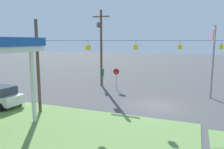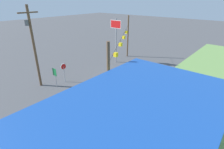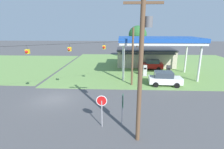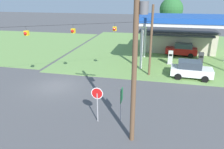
# 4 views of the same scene
# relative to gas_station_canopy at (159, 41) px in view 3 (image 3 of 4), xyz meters

# --- Properties ---
(ground_plane) EXTENTS (160.00, 160.00, 0.00)m
(ground_plane) POSITION_rel_gas_station_canopy_xyz_m (-12.43, -9.47, -5.35)
(ground_plane) COLOR #4C4C4F
(grass_verge_station_corner) EXTENTS (36.00, 28.00, 0.04)m
(grass_verge_station_corner) POSITION_rel_gas_station_canopy_xyz_m (2.00, 7.76, -5.33)
(grass_verge_station_corner) COLOR #6B934C
(grass_verge_station_corner) RESTS_ON ground
(grass_verge_opposite_corner) EXTENTS (24.00, 24.00, 0.04)m
(grass_verge_opposite_corner) POSITION_rel_gas_station_canopy_xyz_m (-28.43, 6.53, -5.33)
(grass_verge_opposite_corner) COLOR #6B934C
(grass_verge_opposite_corner) RESTS_ON ground
(gas_station_canopy) EXTENTS (11.64, 6.52, 5.86)m
(gas_station_canopy) POSITION_rel_gas_station_canopy_xyz_m (0.00, 0.00, 0.00)
(gas_station_canopy) COLOR silver
(gas_station_canopy) RESTS_ON ground
(gas_station_store) EXTENTS (10.91, 6.47, 3.27)m
(gas_station_store) POSITION_rel_gas_station_canopy_xyz_m (-0.76, 7.74, -3.69)
(gas_station_store) COLOR #B2A893
(gas_station_store) RESTS_ON ground
(fuel_pump_near) EXTENTS (0.71, 0.56, 1.71)m
(fuel_pump_near) POSITION_rel_gas_station_canopy_xyz_m (-1.76, -0.00, -4.53)
(fuel_pump_near) COLOR gray
(fuel_pump_near) RESTS_ON ground
(fuel_pump_far) EXTENTS (0.71, 0.56, 1.71)m
(fuel_pump_far) POSITION_rel_gas_station_canopy_xyz_m (1.76, -0.00, -4.53)
(fuel_pump_far) COLOR gray
(fuel_pump_far) RESTS_ON ground
(car_at_pumps_front) EXTENTS (4.21, 2.29, 1.82)m
(car_at_pumps_front) POSITION_rel_gas_station_canopy_xyz_m (0.16, -4.38, -4.42)
(car_at_pumps_front) COLOR white
(car_at_pumps_front) RESTS_ON ground
(car_at_pumps_rear) EXTENTS (4.31, 2.36, 1.80)m
(car_at_pumps_rear) POSITION_rel_gas_station_canopy_xyz_m (-0.12, 4.38, -4.42)
(car_at_pumps_rear) COLOR #AD1414
(car_at_pumps_rear) RESTS_ON ground
(stop_sign_roadside) EXTENTS (0.80, 0.08, 2.50)m
(stop_sign_roadside) POSITION_rel_gas_station_canopy_xyz_m (-6.87, -14.40, -3.53)
(stop_sign_roadside) COLOR #99999E
(stop_sign_roadside) RESTS_ON ground
(route_sign) EXTENTS (0.10, 0.70, 2.40)m
(route_sign) POSITION_rel_gas_station_canopy_xyz_m (-5.33, -14.03, -3.64)
(route_sign) COLOR gray
(route_sign) RESTS_ON ground
(utility_pole_main) EXTENTS (2.20, 0.44, 9.36)m
(utility_pole_main) POSITION_rel_gas_station_canopy_xyz_m (-4.29, -15.87, -0.10)
(utility_pole_main) COLOR brown
(utility_pole_main) RESTS_ON ground
(signal_span_gantry) EXTENTS (17.02, 10.24, 7.26)m
(signal_span_gantry) POSITION_rel_gas_station_canopy_xyz_m (-12.43, -9.48, -1.36)
(signal_span_gantry) COLOR brown
(signal_span_gantry) RESTS_ON ground
(tree_behind_station) EXTENTS (4.16, 4.16, 7.69)m
(tree_behind_station) POSITION_rel_gas_station_canopy_xyz_m (-1.62, 15.48, 0.22)
(tree_behind_station) COLOR #4C3828
(tree_behind_station) RESTS_ON ground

